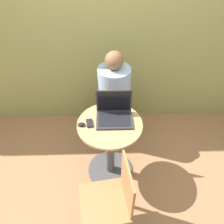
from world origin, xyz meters
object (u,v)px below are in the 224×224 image
laptop (114,113)px  person_seated (113,104)px  cell_phone (90,123)px  chair_empty (112,200)px

laptop → person_seated: size_ratio=0.28×
laptop → cell_phone: size_ratio=2.94×
cell_phone → chair_empty: (0.19, -0.60, -0.32)m
cell_phone → chair_empty: bearing=-72.2°
person_seated → chair_empty: bearing=-92.3°
chair_empty → cell_phone: bearing=107.8°
laptop → cell_phone: laptop is taller
laptop → chair_empty: (-0.04, -0.68, -0.37)m
cell_phone → chair_empty: 0.71m
laptop → chair_empty: 0.78m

